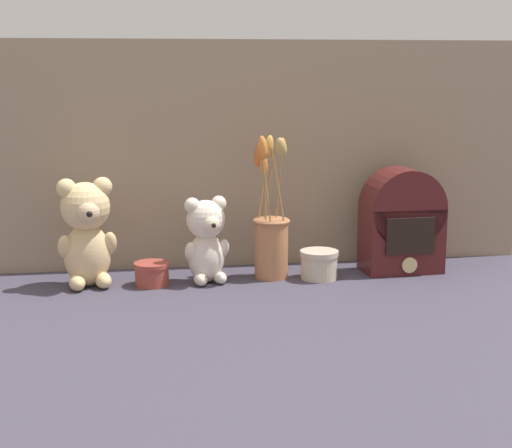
{
  "coord_description": "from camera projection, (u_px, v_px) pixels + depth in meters",
  "views": [
    {
      "loc": [
        -0.27,
        -1.78,
        0.5
      ],
      "look_at": [
        0.0,
        0.02,
        0.13
      ],
      "focal_mm": 55.0,
      "sensor_mm": 36.0,
      "label": 1
    }
  ],
  "objects": [
    {
      "name": "ground_plane",
      "position": [
        257.0,
        281.0,
        1.87
      ],
      "size": [
        4.0,
        4.0,
        0.0
      ],
      "primitive_type": "plane",
      "color": "#3D3847"
    },
    {
      "name": "backdrop_wall",
      "position": [
        247.0,
        155.0,
        1.97
      ],
      "size": [
        1.45,
        0.02,
        0.57
      ],
      "color": "gray",
      "rests_on": "ground"
    },
    {
      "name": "teddy_bear_large",
      "position": [
        86.0,
        230.0,
        1.8
      ],
      "size": [
        0.14,
        0.13,
        0.25
      ],
      "color": "#DBBC84",
      "rests_on": "ground"
    },
    {
      "name": "teddy_bear_medium",
      "position": [
        206.0,
        238.0,
        1.83
      ],
      "size": [
        0.12,
        0.1,
        0.2
      ],
      "color": "beige",
      "rests_on": "ground"
    },
    {
      "name": "flower_vase",
      "position": [
        271.0,
        233.0,
        1.88
      ],
      "size": [
        0.09,
        0.13,
        0.35
      ],
      "color": "#AD7047",
      "rests_on": "ground"
    },
    {
      "name": "vintage_radio",
      "position": [
        402.0,
        222.0,
        1.93
      ],
      "size": [
        0.2,
        0.12,
        0.26
      ],
      "color": "#4C1919",
      "rests_on": "ground"
    },
    {
      "name": "decorative_tin_tall",
      "position": [
        319.0,
        264.0,
        1.88
      ],
      "size": [
        0.09,
        0.09,
        0.07
      ],
      "color": "beige",
      "rests_on": "ground"
    },
    {
      "name": "decorative_tin_short",
      "position": [
        152.0,
        274.0,
        1.82
      ],
      "size": [
        0.08,
        0.08,
        0.05
      ],
      "color": "#993D33",
      "rests_on": "ground"
    }
  ]
}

